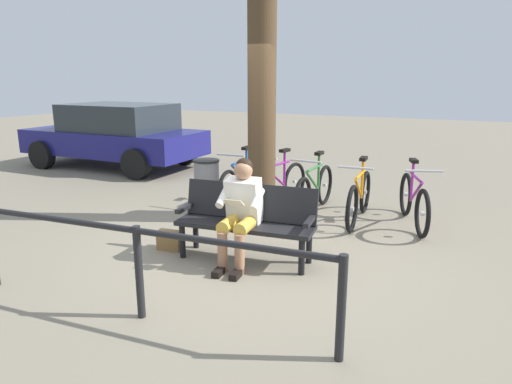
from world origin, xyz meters
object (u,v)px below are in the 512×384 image
bench (247,216)px  bicycle_black (314,190)px  handbag (170,240)px  bicycle_silver (278,185)px  litter_bin (207,188)px  bicycle_green (242,182)px  parked_car (116,134)px  tree_trunk (262,111)px  bicycle_orange (359,198)px  bicycle_purple (414,201)px  person_reading (241,207)px

bench → bicycle_black: 2.15m
handbag → bicycle_silver: 2.41m
bench → bicycle_black: bearing=-98.5°
litter_bin → bicycle_green: (-0.16, -0.86, -0.07)m
bicycle_silver → parked_car: (4.76, -1.52, 0.41)m
tree_trunk → litter_bin: bearing=9.6°
parked_car → bicycle_silver: bearing=161.9°
bicycle_orange → litter_bin: bearing=-75.6°
bicycle_silver → bicycle_purple: bearing=98.6°
person_reading → bicycle_green: size_ratio=0.71×
handbag → bicycle_orange: bearing=-130.6°
person_reading → bicycle_orange: bearing=-117.6°
tree_trunk → bicycle_silver: size_ratio=1.94×
handbag → bicycle_purple: bicycle_purple is taller
bicycle_orange → bicycle_black: 0.78m
bench → bicycle_black: bicycle_black is taller
handbag → parked_car: (4.31, -3.87, 0.65)m
tree_trunk → litter_bin: (0.85, 0.15, -1.18)m
bicycle_green → handbag: bearing=3.3°
bicycle_black → bicycle_silver: 0.62m
bicycle_purple → parked_car: (6.88, -1.58, 0.41)m
tree_trunk → bicycle_orange: (-1.32, -0.53, -1.25)m
bench → bicycle_silver: size_ratio=0.99×
person_reading → bicycle_orange: size_ratio=0.71×
bicycle_green → tree_trunk: bearing=42.9°
tree_trunk → litter_bin: size_ratio=3.73×
litter_bin → bench: bearing=136.2°
bicycle_black → bicycle_silver: bearing=-91.3°
person_reading → bicycle_black: size_ratio=0.71×
bench → tree_trunk: bearing=-77.3°
bicycle_purple → bicycle_silver: size_ratio=0.96×
bicycle_black → bicycle_green: size_ratio=1.00×
parked_car → tree_trunk: bearing=154.3°
person_reading → parked_car: size_ratio=0.28×
handbag → litter_bin: size_ratio=0.35×
litter_bin → bicycle_silver: 1.20m
bench → person_reading: size_ratio=1.37×
bicycle_orange → bicycle_green: size_ratio=1.00×
bench → bicycle_purple: bearing=-133.0°
handbag → bicycle_black: bicycle_black is taller
bicycle_purple → bicycle_black: 1.49m
tree_trunk → bicycle_purple: size_ratio=2.01×
bench → bicycle_orange: (-0.85, -1.95, -0.15)m
tree_trunk → bicycle_green: tree_trunk is taller
bicycle_green → parked_car: 4.42m
person_reading → bicycle_silver: (0.53, -2.34, -0.31)m
tree_trunk → bicycle_green: 1.60m
person_reading → bicycle_purple: bearing=-130.8°
bench → bicycle_orange: 2.13m
bench → bicycle_orange: bicycle_orange is taller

